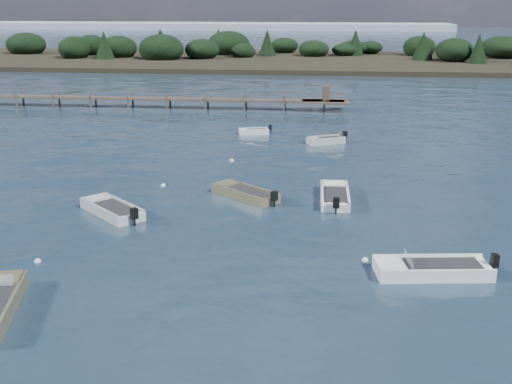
# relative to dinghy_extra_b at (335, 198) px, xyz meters

# --- Properties ---
(ground) EXTENTS (400.00, 400.00, 0.00)m
(ground) POSITION_rel_dinghy_extra_b_xyz_m (-4.65, 43.92, -0.17)
(ground) COLOR #162634
(ground) RESTS_ON ground
(dinghy_extra_b) EXTENTS (1.72, 5.04, 1.22)m
(dinghy_extra_b) POSITION_rel_dinghy_extra_b_xyz_m (0.00, 0.00, 0.00)
(dinghy_extra_b) COLOR white
(dinghy_extra_b) RESTS_ON ground
(tender_far_white) EXTENTS (2.96, 1.67, 0.99)m
(tender_far_white) POSITION_rel_dinghy_extra_b_xyz_m (-6.95, 18.91, -0.02)
(tender_far_white) COLOR white
(tender_far_white) RESTS_ON ground
(dinghy_mid_grey) EXTENTS (4.40, 4.27, 1.22)m
(dinghy_mid_grey) POSITION_rel_dinghy_extra_b_xyz_m (-12.44, -3.91, 0.00)
(dinghy_mid_grey) COLOR #AAB0B2
(dinghy_mid_grey) RESTS_ON ground
(dinghy_extra_a) EXTENTS (4.46, 4.08, 1.17)m
(dinghy_extra_a) POSITION_rel_dinghy_extra_b_xyz_m (-5.42, -0.01, -0.01)
(dinghy_extra_a) COLOR #6E6949
(dinghy_extra_a) RESTS_ON ground
(tender_far_grey_b) EXTENTS (3.45, 2.41, 1.18)m
(tender_far_grey_b) POSITION_rel_dinghy_extra_b_xyz_m (-0.56, 15.63, 0.00)
(tender_far_grey_b) COLOR #AAB0B2
(tender_far_grey_b) RESTS_ON ground
(dinghy_mid_white_a) EXTENTS (5.41, 2.47, 1.25)m
(dinghy_mid_white_a) POSITION_rel_dinghy_extra_b_xyz_m (4.11, -10.39, -0.00)
(dinghy_mid_white_a) COLOR white
(dinghy_mid_white_a) RESTS_ON ground
(buoy_b) EXTENTS (0.32, 0.32, 0.32)m
(buoy_b) POSITION_rel_dinghy_extra_b_xyz_m (1.29, -9.13, -0.17)
(buoy_b) COLOR white
(buoy_b) RESTS_ON ground
(buoy_c) EXTENTS (0.32, 0.32, 0.32)m
(buoy_c) POSITION_rel_dinghy_extra_b_xyz_m (-13.68, -10.86, -0.17)
(buoy_c) COLOR white
(buoy_c) RESTS_ON ground
(buoy_e) EXTENTS (0.32, 0.32, 0.32)m
(buoy_e) POSITION_rel_dinghy_extra_b_xyz_m (-7.52, 9.02, -0.17)
(buoy_e) COLOR white
(buoy_e) RESTS_ON ground
(buoy_extra_a) EXTENTS (0.32, 0.32, 0.32)m
(buoy_extra_a) POSITION_rel_dinghy_extra_b_xyz_m (-10.98, 1.91, -0.17)
(buoy_extra_a) COLOR white
(buoy_extra_a) RESTS_ON ground
(jetty) EXTENTS (64.50, 3.20, 3.40)m
(jetty) POSITION_rel_dinghy_extra_b_xyz_m (-26.40, 31.91, 0.82)
(jetty) COLOR #4B3F37
(jetty) RESTS_ON ground
(far_headland) EXTENTS (190.00, 40.00, 5.80)m
(far_headland) POSITION_rel_dinghy_extra_b_xyz_m (20.35, 83.92, 1.80)
(far_headland) COLOR black
(far_headland) RESTS_ON ground
(distant_haze) EXTENTS (280.00, 20.00, 2.40)m
(distant_haze) POSITION_rel_dinghy_extra_b_xyz_m (-94.65, 213.92, -0.17)
(distant_haze) COLOR #99A8BD
(distant_haze) RESTS_ON ground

